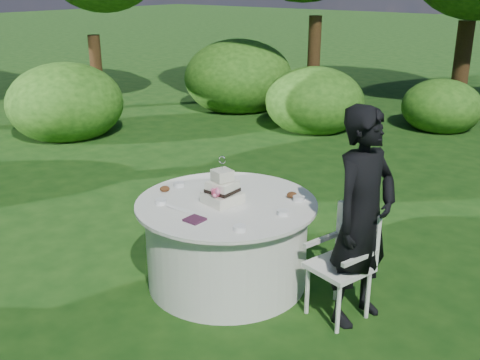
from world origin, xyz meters
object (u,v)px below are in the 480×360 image
at_px(napkins, 195,220).
at_px(table, 227,242).
at_px(cake, 222,190).
at_px(chair, 346,255).
at_px(guest, 363,218).

distance_m(napkins, table, 0.61).
xyz_separation_m(table, cake, (-0.01, -0.05, 0.50)).
xyz_separation_m(napkins, cake, (-0.07, 0.42, 0.10)).
bearing_deg(chair, table, -169.05).
xyz_separation_m(guest, cake, (-1.17, -0.27, 0.02)).
bearing_deg(cake, chair, 13.23).
relative_size(napkins, table, 0.09).
xyz_separation_m(guest, table, (-1.16, -0.22, -0.48)).
bearing_deg(napkins, cake, 99.30).
relative_size(napkins, cake, 0.34).
bearing_deg(table, napkins, -82.25).
bearing_deg(napkins, table, 97.75).
xyz_separation_m(napkins, guest, (1.10, 0.69, 0.08)).
bearing_deg(guest, chair, 109.73).
height_order(guest, cake, guest).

